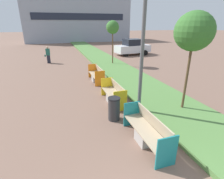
# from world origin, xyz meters

# --- Properties ---
(planter_grass_strip) EXTENTS (2.80, 120.00, 0.18)m
(planter_grass_strip) POSITION_xyz_m (3.20, 12.00, 0.09)
(planter_grass_strip) COLOR #568442
(planter_grass_strip) RESTS_ON ground
(building_backdrop) EXTENTS (20.86, 9.02, 8.76)m
(building_backdrop) POSITION_xyz_m (4.00, 39.82, 4.38)
(building_backdrop) COLOR #939EAD
(building_backdrop) RESTS_ON ground
(bench_teal_frame) EXTENTS (0.65, 2.22, 0.94)m
(bench_teal_frame) POSITION_xyz_m (0.94, 3.27, 0.37)
(bench_teal_frame) COLOR #ADA8A0
(bench_teal_frame) RESTS_ON ground
(bench_yellow_frame) EXTENTS (0.65, 2.02, 0.94)m
(bench_yellow_frame) POSITION_xyz_m (0.94, 6.53, 0.37)
(bench_yellow_frame) COLOR #ADA8A0
(bench_yellow_frame) RESTS_ON ground
(bench_orange_frame) EXTENTS (0.65, 2.06, 0.94)m
(bench_orange_frame) POSITION_xyz_m (0.94, 10.00, 0.37)
(bench_orange_frame) COLOR #ADA8A0
(bench_orange_frame) RESTS_ON ground
(litter_bin) EXTENTS (0.48, 0.48, 0.94)m
(litter_bin) POSITION_xyz_m (0.41, 4.95, 0.47)
(litter_bin) COLOR #2D2D30
(litter_bin) RESTS_ON ground
(sapling_tree_near) EXTENTS (1.47, 1.47, 4.05)m
(sapling_tree_near) POSITION_xyz_m (3.47, 4.70, 3.30)
(sapling_tree_near) COLOR brown
(sapling_tree_near) RESTS_ON ground
(sapling_tree_far) EXTENTS (1.11, 1.11, 3.85)m
(sapling_tree_far) POSITION_xyz_m (3.47, 14.22, 3.26)
(sapling_tree_far) COLOR brown
(sapling_tree_far) RESTS_ON ground
(pedestrian_walking) EXTENTS (0.53, 0.24, 1.59)m
(pedestrian_walking) POSITION_xyz_m (-2.11, 16.95, 0.80)
(pedestrian_walking) COLOR #232633
(pedestrian_walking) RESTS_ON ground
(parked_car_distant) EXTENTS (4.39, 2.27, 1.86)m
(parked_car_distant) POSITION_xyz_m (7.59, 18.84, 0.91)
(parked_car_distant) COLOR silver
(parked_car_distant) RESTS_ON ground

